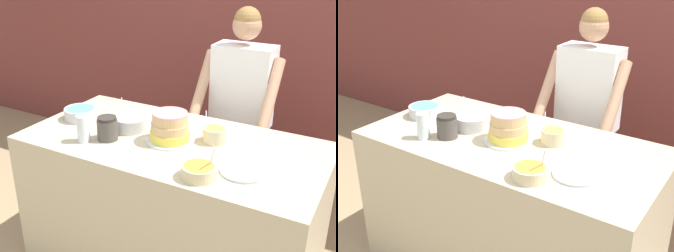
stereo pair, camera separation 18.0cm
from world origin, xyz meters
The scene contains 11 objects.
wall_back centered at (0.00, 2.00, 1.30)m, with size 10.00×0.05×2.60m.
counter centered at (0.00, 0.43, 0.45)m, with size 1.72×0.87×0.91m.
person_baker centered at (0.14, 1.16, 0.94)m, with size 0.55×0.45×1.58m.
cake centered at (-0.01, 0.42, 0.99)m, with size 0.28×0.28×0.17m.
frosting_bowl_orange centered at (0.31, 0.13, 0.94)m, with size 0.17×0.17×0.17m.
frosting_bowl_yellow centered at (0.22, 0.53, 0.95)m, with size 0.13×0.14×0.17m.
frosting_bowl_blue centered at (-0.67, 0.43, 0.95)m, with size 0.21×0.21×0.07m.
frosting_bowl_white centered at (-0.29, 0.44, 0.95)m, with size 0.20×0.20×0.19m.
drinking_glass centered at (-0.43, 0.18, 0.98)m, with size 0.07×0.07×0.15m.
ceramic_plate centered at (0.48, 0.28, 0.91)m, with size 0.23×0.23×0.01m.
stoneware_jar centered at (-0.33, 0.26, 0.97)m, with size 0.12×0.12×0.14m.
Camera 1 is at (1.05, -1.48, 1.92)m, focal length 45.00 mm.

